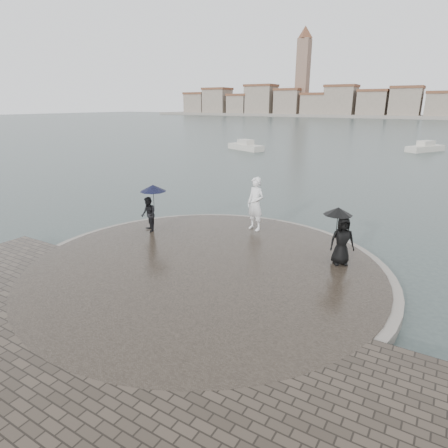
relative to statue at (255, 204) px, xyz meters
The scene contains 8 objects.
ground 7.89m from the statue, 88.49° to the right, with size 400.00×400.00×0.00m, color #2B3835.
kerb_ring 4.45m from the statue, 87.24° to the right, with size 12.50×12.50×0.32m, color gray.
quay_tip 4.45m from the statue, 87.24° to the right, with size 11.90×11.90×0.36m, color #2D261E.
statue is the anchor object (origin of this frame).
visitor_left 4.48m from the statue, 145.74° to the right, with size 1.26×1.10×2.04m.
visitor_right 4.46m from the statue, 23.29° to the right, with size 1.23×1.03×1.95m.
far_skyline 153.14m from the statue, 92.28° to the left, with size 260.00×20.00×37.00m.
boats 34.94m from the statue, 85.43° to the left, with size 39.78×14.68×1.50m.
Camera 1 is at (6.68, -6.21, 5.61)m, focal length 30.00 mm.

